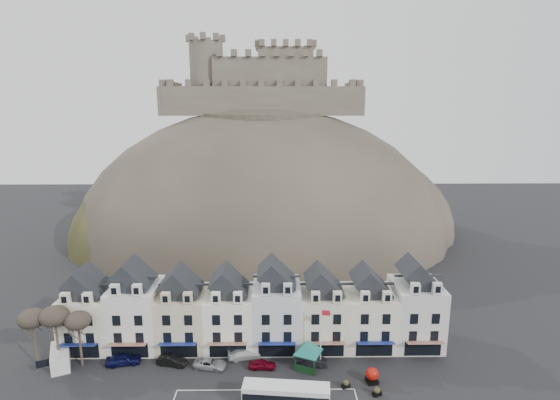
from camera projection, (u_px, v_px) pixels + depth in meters
The scene contains 19 objects.
townhouse_terrace at pixel (254, 310), 63.67m from camera, with size 54.40×9.35×11.80m.
castle_hill at pixel (268, 237), 116.56m from camera, with size 100.00×76.00×68.00m.
castle at pixel (264, 83), 114.84m from camera, with size 50.20×22.20×22.00m.
tree_left_far at pixel (32, 319), 57.65m from camera, with size 3.61×3.61×8.24m.
tree_left_mid at pixel (54, 316), 57.61m from camera, with size 3.78×3.78×8.64m.
tree_left_near at pixel (78, 321), 57.79m from camera, with size 3.43×3.43×7.84m.
bus at pixel (286, 395), 50.73m from camera, with size 10.32×3.38×2.86m.
bus_shelter at pixel (308, 347), 57.86m from camera, with size 5.88×5.88×4.11m.
red_buoy at pixel (372, 375), 55.33m from camera, with size 1.65×1.65×2.04m.
flagpole at pixel (322, 333), 58.03m from camera, with size 1.21×0.28×8.45m.
white_van at pixel (61, 357), 59.00m from camera, with size 4.26×5.72×2.40m.
planter_west at pixel (346, 384), 54.40m from camera, with size 1.15×0.86×1.04m.
planter_east at pixel (377, 392), 52.93m from camera, with size 1.22×0.91×1.09m.
car_navy at pixel (123, 359), 59.26m from camera, with size 1.84×4.58×1.56m, color #0A0D36.
car_black at pixel (172, 361), 59.10m from camera, with size 1.43×4.10×1.35m, color black.
car_silver at pixel (210, 364), 58.51m from camera, with size 2.02×4.31×1.22m, color #9A9DA1.
car_white at pixel (244, 354), 60.76m from camera, with size 1.90×4.68×1.36m, color silver.
car_maroon at pixel (262, 364), 58.36m from camera, with size 1.47×3.65×1.24m, color #640515.
car_charcoal at pixel (311, 361), 58.91m from camera, with size 1.50×4.31×1.42m, color black.
Camera 1 is at (3.20, -42.87, 34.54)m, focal length 28.00 mm.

